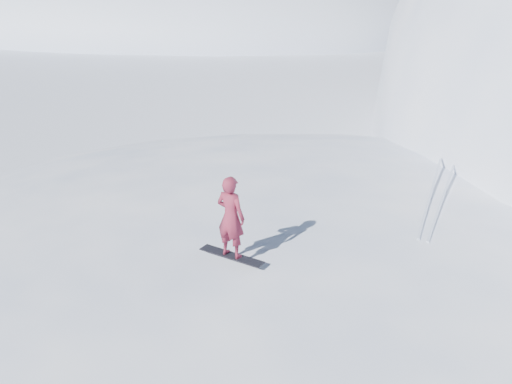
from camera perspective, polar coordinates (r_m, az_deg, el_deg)
near_ridge at (r=14.21m, az=19.72°, el=-14.25°), size 36.00×28.00×4.80m
far_ridge_a at (r=100.11m, az=-16.41°, el=16.62°), size 120.00×70.00×28.00m
far_ridge_c at (r=126.21m, az=11.67°, el=18.00°), size 140.00×90.00×36.00m
wind_bumps at (r=13.77m, az=12.40°, el=-14.65°), size 16.00×14.40×1.00m
snowboard at (r=11.98m, az=-2.47°, el=-6.38°), size 1.49×0.32×0.02m
snowboarder at (r=11.58m, az=-2.54°, el=-2.51°), size 0.65×0.44×1.75m
vapor_plume at (r=73.53m, az=-22.88°, el=14.12°), size 9.65×7.72×6.75m
board_tracks at (r=15.86m, az=17.71°, el=-0.05°), size 1.27×5.96×0.04m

